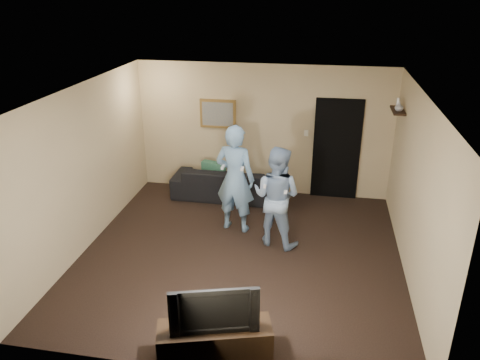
% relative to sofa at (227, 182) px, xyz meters
% --- Properties ---
extents(ground, '(5.00, 5.00, 0.00)m').
position_rel_sofa_xyz_m(ground, '(0.66, -2.09, -0.31)').
color(ground, black).
rests_on(ground, ground).
extents(ceiling, '(5.00, 5.00, 0.04)m').
position_rel_sofa_xyz_m(ceiling, '(0.66, -2.09, 2.29)').
color(ceiling, silver).
rests_on(ceiling, wall_back).
extents(wall_back, '(5.00, 0.04, 2.60)m').
position_rel_sofa_xyz_m(wall_back, '(0.66, 0.41, 0.99)').
color(wall_back, '#C8B285').
rests_on(wall_back, ground).
extents(wall_front, '(5.00, 0.04, 2.60)m').
position_rel_sofa_xyz_m(wall_front, '(0.66, -4.59, 0.99)').
color(wall_front, '#C8B285').
rests_on(wall_front, ground).
extents(wall_left, '(0.04, 5.00, 2.60)m').
position_rel_sofa_xyz_m(wall_left, '(-1.84, -2.09, 0.99)').
color(wall_left, '#C8B285').
rests_on(wall_left, ground).
extents(wall_right, '(0.04, 5.00, 2.60)m').
position_rel_sofa_xyz_m(wall_right, '(3.16, -2.09, 0.99)').
color(wall_right, '#C8B285').
rests_on(wall_right, ground).
extents(sofa, '(2.13, 0.85, 0.62)m').
position_rel_sofa_xyz_m(sofa, '(0.00, 0.00, 0.00)').
color(sofa, black).
rests_on(sofa, ground).
extents(throw_pillow, '(0.50, 0.27, 0.48)m').
position_rel_sofa_xyz_m(throw_pillow, '(-0.26, 0.00, 0.17)').
color(throw_pillow, '#1C5440').
rests_on(throw_pillow, sofa).
extents(painting_frame, '(0.72, 0.05, 0.57)m').
position_rel_sofa_xyz_m(painting_frame, '(-0.24, 0.39, 1.29)').
color(painting_frame, olive).
rests_on(painting_frame, wall_back).
extents(painting_canvas, '(0.62, 0.01, 0.47)m').
position_rel_sofa_xyz_m(painting_canvas, '(-0.24, 0.36, 1.29)').
color(painting_canvas, slate).
rests_on(painting_canvas, painting_frame).
extents(doorway, '(0.90, 0.06, 2.00)m').
position_rel_sofa_xyz_m(doorway, '(2.11, 0.38, 0.69)').
color(doorway, black).
rests_on(doorway, ground).
extents(light_switch, '(0.08, 0.02, 0.12)m').
position_rel_sofa_xyz_m(light_switch, '(1.51, 0.39, 0.99)').
color(light_switch, silver).
rests_on(light_switch, wall_back).
extents(wall_shelf, '(0.20, 0.60, 0.03)m').
position_rel_sofa_xyz_m(wall_shelf, '(3.05, -0.29, 1.68)').
color(wall_shelf, black).
rests_on(wall_shelf, wall_right).
extents(shelf_vase, '(0.15, 0.15, 0.15)m').
position_rel_sofa_xyz_m(shelf_vase, '(3.05, -0.38, 1.77)').
color(shelf_vase, '#AFB0B4').
rests_on(shelf_vase, wall_shelf).
extents(shelf_figurine, '(0.06, 0.06, 0.18)m').
position_rel_sofa_xyz_m(shelf_figurine, '(3.05, -0.20, 1.78)').
color(shelf_figurine, silver).
rests_on(shelf_figurine, wall_shelf).
extents(tv_console, '(1.34, 0.75, 0.45)m').
position_rel_sofa_xyz_m(tv_console, '(0.77, -4.38, -0.06)').
color(tv_console, black).
rests_on(tv_console, ground).
extents(television, '(0.97, 0.39, 0.56)m').
position_rel_sofa_xyz_m(television, '(0.77, -4.38, 0.45)').
color(television, black).
rests_on(television, tv_console).
extents(wii_player_left, '(0.76, 0.58, 1.89)m').
position_rel_sofa_xyz_m(wii_player_left, '(0.42, -1.27, 0.63)').
color(wii_player_left, '#709AC2').
rests_on(wii_player_left, ground).
extents(wii_player_right, '(0.97, 0.86, 1.67)m').
position_rel_sofa_xyz_m(wii_player_right, '(1.16, -1.62, 0.53)').
color(wii_player_right, '#859FC1').
rests_on(wii_player_right, ground).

